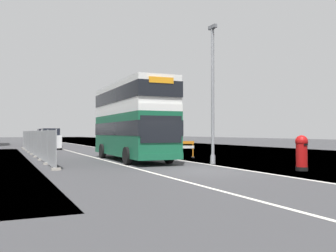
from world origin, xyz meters
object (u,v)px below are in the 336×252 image
red_pillar_postbox (302,151)px  car_oncoming_near (50,140)px  car_receding_mid (45,138)px  lamppost_foreground (213,99)px  roadworks_barrier (183,147)px  double_decker_bus (132,120)px

red_pillar_postbox → car_oncoming_near: (-8.06, 28.06, 0.13)m
car_oncoming_near → car_receding_mid: bearing=87.5°
car_receding_mid → car_oncoming_near: bearing=-92.5°
lamppost_foreground → red_pillar_postbox: bearing=-68.3°
lamppost_foreground → roadworks_barrier: lamppost_foreground is taller
lamppost_foreground → roadworks_barrier: size_ratio=4.95×
car_oncoming_near → double_decker_bus: bearing=-81.1°
roadworks_barrier → car_oncoming_near: car_oncoming_near is taller
double_decker_bus → car_receding_mid: (-2.47, 27.76, -1.56)m
car_oncoming_near → red_pillar_postbox: bearing=-74.0°
lamppost_foreground → red_pillar_postbox: lamppost_foreground is taller
red_pillar_postbox → car_oncoming_near: car_oncoming_near is taller
car_oncoming_near → car_receding_mid: 9.31m
lamppost_foreground → roadworks_barrier: bearing=81.1°
roadworks_barrier → red_pillar_postbox: bearing=-84.0°
double_decker_bus → red_pillar_postbox: bearing=-61.7°
roadworks_barrier → lamppost_foreground: bearing=-98.9°
roadworks_barrier → car_receding_mid: bearing=103.6°
lamppost_foreground → car_receding_mid: bearing=100.0°
car_oncoming_near → roadworks_barrier: bearing=-68.6°
car_oncoming_near → car_receding_mid: size_ratio=0.90×
car_receding_mid → lamppost_foreground: bearing=-80.0°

